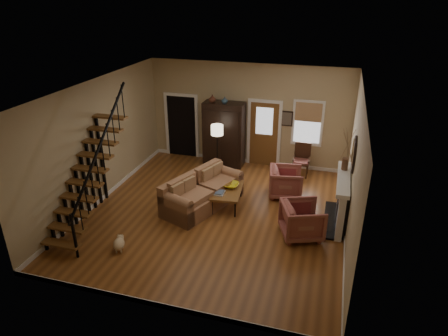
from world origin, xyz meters
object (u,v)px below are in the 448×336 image
(floor_lamp, at_px, (217,150))
(armchair_right, at_px, (286,182))
(side_chair, at_px, (301,160))
(sofa, at_px, (203,191))
(coffee_table, at_px, (227,197))
(armchair_left, at_px, (302,220))
(armoire, at_px, (224,134))

(floor_lamp, bearing_deg, armchair_right, -20.12)
(floor_lamp, xyz_separation_m, side_chair, (2.53, 0.61, -0.30))
(sofa, distance_m, armchair_right, 2.37)
(sofa, xyz_separation_m, side_chair, (2.31, 2.65, 0.07))
(armchair_right, bearing_deg, coffee_table, 115.47)
(coffee_table, distance_m, armchair_left, 2.27)
(armoire, bearing_deg, coffee_table, -72.03)
(armoire, xyz_separation_m, side_chair, (2.55, -0.20, -0.54))
(armchair_left, distance_m, side_chair, 3.37)
(armoire, distance_m, floor_lamp, 0.85)
(sofa, distance_m, coffee_table, 0.68)
(armoire, height_order, coffee_table, armoire)
(side_chair, bearing_deg, sofa, -131.14)
(armchair_left, distance_m, armchair_right, 2.02)
(armoire, height_order, side_chair, armoire)
(armchair_left, height_order, side_chair, side_chair)
(side_chair, bearing_deg, armoire, 175.52)
(armchair_right, bearing_deg, armchair_left, -170.65)
(armoire, xyz_separation_m, armchair_left, (2.94, -3.55, -0.62))
(armchair_left, bearing_deg, sofa, 54.58)
(armoire, relative_size, armchair_right, 2.30)
(floor_lamp, bearing_deg, sofa, -83.79)
(armchair_left, bearing_deg, coffee_table, 45.68)
(sofa, xyz_separation_m, floor_lamp, (-0.22, 2.03, 0.37))
(armoire, bearing_deg, sofa, -85.20)
(coffee_table, bearing_deg, floor_lamp, 114.64)
(coffee_table, bearing_deg, armchair_left, -23.44)
(armchair_left, bearing_deg, side_chair, -14.26)
(coffee_table, distance_m, floor_lamp, 2.09)
(coffee_table, relative_size, side_chair, 1.26)
(coffee_table, bearing_deg, side_chair, 55.29)
(sofa, height_order, floor_lamp, floor_lamp)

